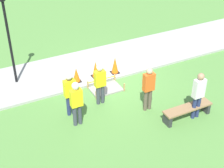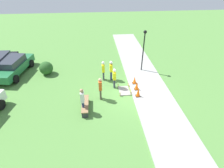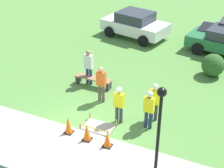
# 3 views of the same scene
# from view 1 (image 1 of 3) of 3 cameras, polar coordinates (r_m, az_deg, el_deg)

# --- Properties ---
(ground_plane) EXTENTS (60.00, 60.00, 0.00)m
(ground_plane) POSITION_cam_1_polar(r_m,az_deg,el_deg) (14.21, -0.03, 0.55)
(ground_plane) COLOR #51843D
(sidewalk) EXTENTS (28.00, 2.93, 0.10)m
(sidewalk) POSITION_cam_1_polar(r_m,az_deg,el_deg) (15.32, -2.53, 3.30)
(sidewalk) COLOR #9E9E99
(sidewalk) RESTS_ON ground_plane
(wet_concrete_patch) EXTENTS (1.26, 0.86, 0.33)m
(wet_concrete_patch) POSITION_cam_1_polar(r_m,az_deg,el_deg) (13.63, -1.01, -0.81)
(wet_concrete_patch) COLOR gray
(wet_concrete_patch) RESTS_ON ground_plane
(traffic_cone_near_patch) EXTENTS (0.34, 0.34, 0.73)m
(traffic_cone_near_patch) POSITION_cam_1_polar(r_m,az_deg,el_deg) (14.40, 0.49, 3.14)
(traffic_cone_near_patch) COLOR black
(traffic_cone_near_patch) RESTS_ON sidewalk
(traffic_cone_far_patch) EXTENTS (0.34, 0.34, 0.70)m
(traffic_cone_far_patch) POSITION_cam_1_polar(r_m,az_deg,el_deg) (14.14, -2.73, 2.46)
(traffic_cone_far_patch) COLOR black
(traffic_cone_far_patch) RESTS_ON sidewalk
(traffic_cone_sidewalk_edge) EXTENTS (0.34, 0.34, 0.61)m
(traffic_cone_sidewalk_edge) POSITION_cam_1_polar(r_m,az_deg,el_deg) (13.90, -5.94, 1.50)
(traffic_cone_sidewalk_edge) COLOR black
(traffic_cone_sidewalk_edge) RESTS_ON sidewalk
(park_bench) EXTENTS (1.85, 0.44, 0.46)m
(park_bench) POSITION_cam_1_polar(r_m,az_deg,el_deg) (12.27, 12.42, -4.27)
(park_bench) COLOR #2D2D33
(park_bench) RESTS_ON ground_plane
(worker_supervisor) EXTENTS (0.40, 0.25, 1.71)m
(worker_supervisor) POSITION_cam_1_polar(r_m,az_deg,el_deg) (11.87, -7.04, -1.07)
(worker_supervisor) COLOR navy
(worker_supervisor) RESTS_ON ground_plane
(worker_assistant) EXTENTS (0.40, 0.25, 1.70)m
(worker_assistant) POSITION_cam_1_polar(r_m,az_deg,el_deg) (11.37, -5.95, -2.71)
(worker_assistant) COLOR #383D47
(worker_assistant) RESTS_ON ground_plane
(worker_trainee) EXTENTS (0.40, 0.24, 1.66)m
(worker_trainee) POSITION_cam_1_polar(r_m,az_deg,el_deg) (12.37, -2.01, 0.52)
(worker_trainee) COLOR #383D47
(worker_trainee) RESTS_ON ground_plane
(bystander_in_orange_shirt) EXTENTS (0.40, 0.23, 1.73)m
(bystander_in_orange_shirt) POSITION_cam_1_polar(r_m,az_deg,el_deg) (12.10, 6.09, -0.43)
(bystander_in_orange_shirt) COLOR brown
(bystander_in_orange_shirt) RESTS_ON ground_plane
(bystander_in_gray_shirt) EXTENTS (0.40, 0.24, 1.80)m
(bystander_in_gray_shirt) POSITION_cam_1_polar(r_m,az_deg,el_deg) (11.98, 14.16, -1.46)
(bystander_in_gray_shirt) COLOR navy
(bystander_in_gray_shirt) RESTS_ON ground_plane
(lamppost_near) EXTENTS (0.28, 0.28, 3.62)m
(lamppost_near) POSITION_cam_1_polar(r_m,az_deg,el_deg) (13.43, -17.06, 9.08)
(lamppost_near) COLOR black
(lamppost_near) RESTS_ON sidewalk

